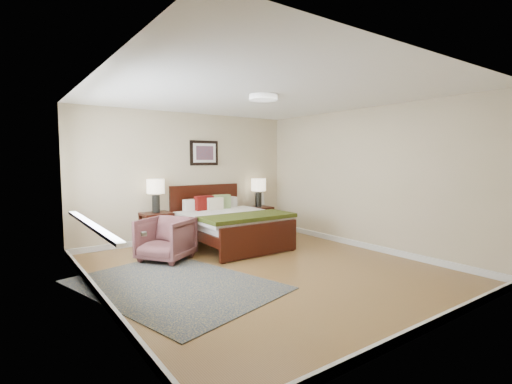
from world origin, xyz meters
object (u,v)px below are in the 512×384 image
(bed, at_px, (229,219))
(lamp_right, at_px, (259,188))
(rug_persian, at_px, (174,285))
(armchair, at_px, (166,239))
(nightstand_left, at_px, (157,220))
(nightstand_right, at_px, (259,216))
(lamp_left, at_px, (156,190))

(bed, xyz_separation_m, lamp_right, (1.21, 0.74, 0.49))
(rug_persian, bearing_deg, armchair, 58.01)
(nightstand_left, bearing_deg, lamp_right, 0.53)
(nightstand_right, xyz_separation_m, lamp_left, (-2.31, 0.01, 0.70))
(lamp_right, xyz_separation_m, rug_persian, (-2.91, -2.20, -0.97))
(nightstand_left, xyz_separation_m, lamp_right, (2.31, 0.02, 0.48))
(armchair, bearing_deg, nightstand_left, 132.90)
(nightstand_left, relative_size, lamp_right, 1.01)
(lamp_left, distance_m, armchair, 1.27)
(armchair, bearing_deg, bed, 68.14)
(bed, relative_size, lamp_right, 3.23)
(nightstand_left, height_order, rug_persian, nightstand_left)
(bed, height_order, rug_persian, bed)
(nightstand_left, xyz_separation_m, nightstand_right, (2.31, 0.01, -0.15))
(bed, distance_m, rug_persian, 2.29)
(bed, height_order, lamp_left, lamp_left)
(nightstand_right, xyz_separation_m, armchair, (-2.54, -1.01, -0.00))
(bed, relative_size, nightstand_left, 3.18)
(nightstand_right, distance_m, lamp_right, 0.63)
(nightstand_left, relative_size, lamp_left, 1.01)
(armchair, bearing_deg, rug_persian, -51.33)
(nightstand_right, relative_size, lamp_right, 0.92)
(nightstand_left, height_order, lamp_right, lamp_right)
(rug_persian, bearing_deg, nightstand_right, 22.20)
(nightstand_left, xyz_separation_m, armchair, (-0.23, -1.01, -0.16))
(armchair, relative_size, rug_persian, 0.29)
(nightstand_left, bearing_deg, nightstand_right, 0.20)
(lamp_left, bearing_deg, armchair, -102.80)
(lamp_left, bearing_deg, nightstand_right, -0.33)
(nightstand_right, bearing_deg, rug_persian, -143.10)
(nightstand_left, distance_m, rug_persian, 2.31)
(nightstand_left, distance_m, nightstand_right, 2.32)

